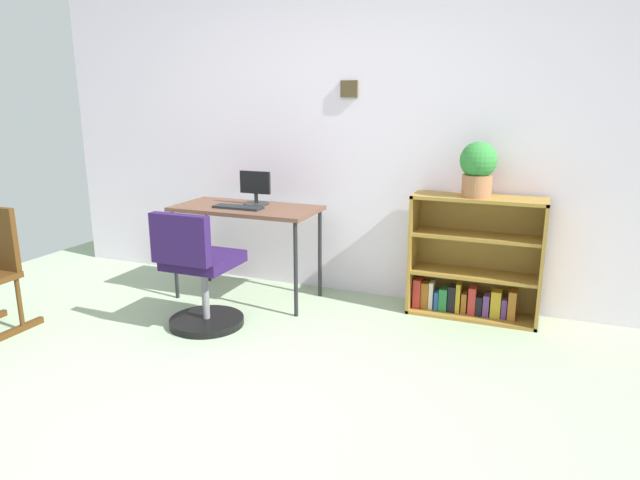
% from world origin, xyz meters
% --- Properties ---
extents(ground_plane, '(6.24, 6.24, 0.00)m').
position_xyz_m(ground_plane, '(0.00, 0.00, 0.00)').
color(ground_plane, '#94A989').
extents(wall_back, '(5.20, 0.12, 2.50)m').
position_xyz_m(wall_back, '(0.00, 2.15, 1.25)').
color(wall_back, silver).
rests_on(wall_back, ground_plane).
extents(desk, '(1.12, 0.54, 0.74)m').
position_xyz_m(desk, '(-0.60, 1.66, 0.68)').
color(desk, brown).
rests_on(desk, ground_plane).
extents(monitor, '(0.26, 0.20, 0.26)m').
position_xyz_m(monitor, '(-0.57, 1.77, 0.86)').
color(monitor, '#262628').
rests_on(monitor, desk).
extents(keyboard, '(0.39, 0.13, 0.02)m').
position_xyz_m(keyboard, '(-0.62, 1.58, 0.75)').
color(keyboard, black).
rests_on(keyboard, desk).
extents(office_chair, '(0.52, 0.55, 0.84)m').
position_xyz_m(office_chair, '(-0.60, 0.99, 0.37)').
color(office_chair, black).
rests_on(office_chair, ground_plane).
extents(bookshelf_low, '(0.92, 0.30, 0.89)m').
position_xyz_m(bookshelf_low, '(1.10, 1.96, 0.39)').
color(bookshelf_low, olive).
rests_on(bookshelf_low, ground_plane).
extents(potted_plant_on_shelf, '(0.25, 0.25, 0.38)m').
position_xyz_m(potted_plant_on_shelf, '(1.09, 1.90, 1.09)').
color(potted_plant_on_shelf, '#9E6642').
rests_on(potted_plant_on_shelf, bookshelf_low).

